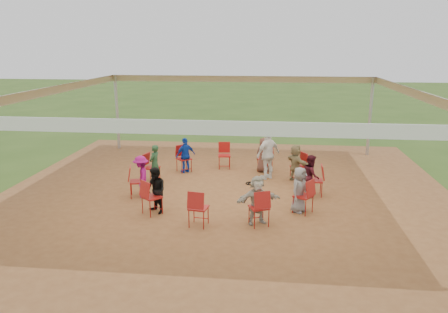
# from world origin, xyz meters

# --- Properties ---
(ground) EXTENTS (80.00, 80.00, 0.00)m
(ground) POSITION_xyz_m (0.00, 0.00, 0.00)
(ground) COLOR #314E18
(ground) RESTS_ON ground
(dirt_patch) EXTENTS (13.00, 13.00, 0.00)m
(dirt_patch) POSITION_xyz_m (0.00, 0.00, 0.01)
(dirt_patch) COLOR brown
(dirt_patch) RESTS_ON ground
(tent) EXTENTS (10.33, 10.33, 3.00)m
(tent) POSITION_xyz_m (0.00, 0.00, 2.37)
(tent) COLOR #B2B2B7
(tent) RESTS_ON ground
(chair_0) EXTENTS (0.44, 0.43, 0.90)m
(chair_0) POSITION_xyz_m (2.54, -0.03, 0.45)
(chair_0) COLOR #A11714
(chair_0) RESTS_ON ground
(chair_1) EXTENTS (0.60, 0.59, 0.90)m
(chair_1) POSITION_xyz_m (2.15, 1.35, 0.45)
(chair_1) COLOR #A11714
(chair_1) RESTS_ON ground
(chair_2) EXTENTS (0.57, 0.58, 0.90)m
(chair_2) POSITION_xyz_m (1.08, 2.29, 0.45)
(chair_2) COLOR #A11714
(chair_2) RESTS_ON ground
(chair_3) EXTENTS (0.47, 0.49, 0.90)m
(chair_3) POSITION_xyz_m (-0.33, 2.51, 0.45)
(chair_3) COLOR #A11714
(chair_3) RESTS_ON ground
(chair_4) EXTENTS (0.60, 0.61, 0.90)m
(chair_4) POSITION_xyz_m (-1.64, 1.94, 0.45)
(chair_4) COLOR #A11714
(chair_4) RESTS_ON ground
(chair_5) EXTENTS (0.54, 0.53, 0.90)m
(chair_5) POSITION_xyz_m (-2.43, 0.74, 0.45)
(chair_5) COLOR #A11714
(chair_5) RESTS_ON ground
(chair_6) EXTENTS (0.54, 0.52, 0.90)m
(chair_6) POSITION_xyz_m (-2.44, -0.69, 0.45)
(chair_6) COLOR #A11714
(chair_6) RESTS_ON ground
(chair_7) EXTENTS (0.61, 0.61, 0.90)m
(chair_7) POSITION_xyz_m (-1.68, -1.90, 0.45)
(chair_7) COLOR #A11714
(chair_7) RESTS_ON ground
(chair_8) EXTENTS (0.48, 0.50, 0.90)m
(chair_8) POSITION_xyz_m (-0.39, -2.51, 0.45)
(chair_8) COLOR #A11714
(chair_8) RESTS_ON ground
(chair_9) EXTENTS (0.56, 0.57, 0.90)m
(chair_9) POSITION_xyz_m (1.03, -2.32, 0.45)
(chair_9) COLOR #A11714
(chair_9) RESTS_ON ground
(chair_10) EXTENTS (0.60, 0.59, 0.90)m
(chair_10) POSITION_xyz_m (2.12, -1.40, 0.45)
(chair_10) COLOR #A11714
(chair_10) RESTS_ON ground
(person_seated_0) EXTENTS (0.34, 0.58, 1.18)m
(person_seated_0) POSITION_xyz_m (2.42, -0.03, 0.60)
(person_seated_0) COLOR #3C0F18
(person_seated_0) RESTS_ON ground
(person_seated_1) EXTENTS (0.93, 1.15, 1.18)m
(person_seated_1) POSITION_xyz_m (2.05, 1.28, 0.60)
(person_seated_1) COLOR #928256
(person_seated_1) RESTS_ON ground
(person_seated_2) EXTENTS (0.66, 0.54, 1.18)m
(person_seated_2) POSITION_xyz_m (1.03, 2.19, 0.60)
(person_seated_2) COLOR #533127
(person_seated_2) RESTS_ON ground
(person_seated_3) EXTENTS (0.76, 0.72, 1.18)m
(person_seated_3) POSITION_xyz_m (-1.56, 1.84, 0.60)
(person_seated_3) COLOR #0D34A7
(person_seated_3) RESTS_ON ground
(person_seated_4) EXTENTS (0.40, 0.50, 1.18)m
(person_seated_4) POSITION_xyz_m (-2.31, 0.71, 0.60)
(person_seated_4) COLOR #1F4327
(person_seated_4) RESTS_ON ground
(person_seated_5) EXTENTS (0.57, 0.84, 1.18)m
(person_seated_5) POSITION_xyz_m (-2.33, -0.65, 0.60)
(person_seated_5) COLOR #8B0E65
(person_seated_5) RESTS_ON ground
(person_seated_6) EXTENTS (0.65, 0.63, 1.18)m
(person_seated_6) POSITION_xyz_m (-1.60, -1.81, 0.60)
(person_seated_6) COLOR black
(person_seated_6) RESTS_ON ground
(person_seated_7) EXTENTS (1.17, 0.82, 1.18)m
(person_seated_7) POSITION_xyz_m (0.98, -2.21, 0.60)
(person_seated_7) COLOR #AFAB9A
(person_seated_7) RESTS_ON ground
(person_seated_8) EXTENTS (0.59, 0.66, 1.18)m
(person_seated_8) POSITION_xyz_m (2.02, -1.33, 0.60)
(person_seated_8) COLOR gray
(person_seated_8) RESTS_ON ground
(standing_person) EXTENTS (1.00, 0.99, 1.59)m
(standing_person) POSITION_xyz_m (1.18, 1.45, 0.80)
(standing_person) COLOR white
(standing_person) RESTS_ON ground
(cable_coil) EXTENTS (0.34, 0.34, 0.03)m
(cable_coil) POSITION_xyz_m (0.69, 0.81, 0.02)
(cable_coil) COLOR black
(cable_coil) RESTS_ON ground
(laptop) EXTENTS (0.23, 0.29, 0.20)m
(laptop) POSITION_xyz_m (2.25, -0.03, 0.56)
(laptop) COLOR #B7B7BC
(laptop) RESTS_ON ground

